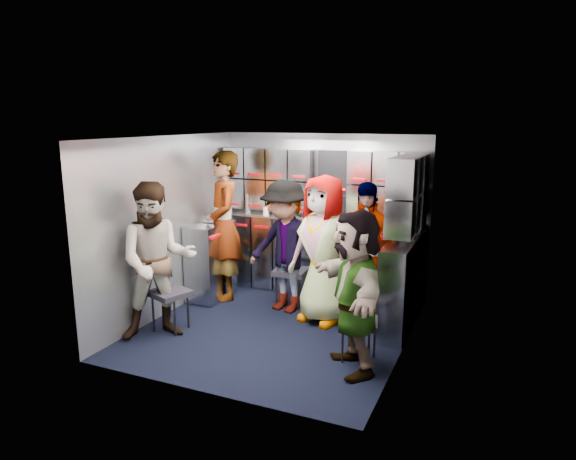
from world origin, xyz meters
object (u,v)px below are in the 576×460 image
at_px(attendant_arc_a, 157,261).
at_px(attendant_arc_c, 323,250).
at_px(jump_seat_near_left, 170,295).
at_px(attendant_arc_e, 355,291).
at_px(jump_seat_center, 328,281).
at_px(jump_seat_mid_right, 367,283).
at_px(jump_seat_mid_left, 291,273).
at_px(attendant_arc_d, 364,254).
at_px(attendant_arc_b, 285,247).
at_px(attendant_standing, 224,226).
at_px(jump_seat_near_right, 359,325).

xyz_separation_m(attendant_arc_a, attendant_arc_c, (1.44, 1.11, 0.01)).
distance_m(jump_seat_near_left, attendant_arc_e, 2.13).
bearing_deg(jump_seat_center, jump_seat_mid_right, 12.54).
height_order(jump_seat_mid_left, attendant_arc_d, attendant_arc_d).
distance_m(jump_seat_mid_right, attendant_arc_b, 1.05).
xyz_separation_m(jump_seat_mid_left, attendant_arc_e, (1.19, -1.31, 0.35)).
bearing_deg(jump_seat_near_left, attendant_arc_e, -1.77).
bearing_deg(attendant_standing, jump_seat_near_right, 24.16).
height_order(attendant_arc_a, attendant_arc_c, attendant_arc_c).
bearing_deg(jump_seat_mid_right, attendant_arc_e, -80.51).
height_order(jump_seat_mid_right, attendant_arc_b, attendant_arc_b).
xyz_separation_m(jump_seat_mid_right, attendant_arc_e, (0.21, -1.27, 0.33)).
xyz_separation_m(jump_seat_near_left, jump_seat_center, (1.44, 1.11, 0.01)).
relative_size(attendant_standing, attendant_arc_c, 1.12).
xyz_separation_m(jump_seat_mid_left, jump_seat_mid_right, (0.98, -0.04, 0.02)).
bearing_deg(attendant_arc_d, jump_seat_center, 161.91).
distance_m(jump_seat_mid_left, jump_seat_mid_right, 0.98).
relative_size(jump_seat_near_left, jump_seat_near_right, 1.18).
height_order(jump_seat_near_right, attendant_arc_b, attendant_arc_b).
bearing_deg(attendant_arc_e, attendant_arc_a, -120.83).
xyz_separation_m(attendant_arc_a, attendant_arc_d, (1.89, 1.21, -0.02)).
distance_m(jump_seat_near_right, attendant_arc_e, 0.44).
height_order(attendant_arc_d, attendant_arc_e, attendant_arc_d).
bearing_deg(attendant_arc_a, jump_seat_mid_left, 18.31).
relative_size(jump_seat_near_left, jump_seat_center, 0.95).
relative_size(attendant_arc_b, attendant_arc_d, 0.98).
xyz_separation_m(attendant_standing, attendant_arc_e, (2.10, -1.25, -0.19)).
relative_size(jump_seat_near_left, jump_seat_mid_left, 1.05).
height_order(jump_seat_mid_right, attendant_arc_c, attendant_arc_c).
xyz_separation_m(jump_seat_near_left, jump_seat_mid_right, (1.89, 1.21, 0.02)).
xyz_separation_m(attendant_standing, attendant_arc_a, (0.00, -1.36, -0.12)).
height_order(jump_seat_near_left, attendant_arc_c, attendant_arc_c).
relative_size(jump_seat_mid_right, attendant_standing, 0.25).
relative_size(jump_seat_mid_right, attendant_arc_c, 0.29).
bearing_deg(jump_seat_mid_left, jump_seat_near_left, -126.29).
relative_size(jump_seat_near_right, attendant_arc_d, 0.26).
xyz_separation_m(jump_seat_center, jump_seat_near_right, (0.66, -0.99, -0.05)).
bearing_deg(jump_seat_mid_left, attendant_arc_e, -47.69).
relative_size(attendant_arc_d, attendant_arc_e, 1.07).
height_order(jump_seat_center, attendant_arc_a, attendant_arc_a).
height_order(jump_seat_near_left, jump_seat_near_right, jump_seat_near_left).
bearing_deg(attendant_arc_b, jump_seat_mid_left, 104.58).
bearing_deg(jump_seat_center, attendant_arc_b, -175.18).
bearing_deg(jump_seat_near_left, attendant_arc_b, 49.34).
bearing_deg(attendant_standing, attendant_arc_e, 20.39).
bearing_deg(jump_seat_mid_left, jump_seat_center, -14.42).
distance_m(jump_seat_near_left, jump_seat_near_right, 2.10).
xyz_separation_m(jump_seat_near_left, attendant_arc_a, (0.00, -0.18, 0.43)).
bearing_deg(jump_seat_near_left, jump_seat_near_right, 3.14).
height_order(jump_seat_near_left, jump_seat_mid_right, jump_seat_mid_right).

